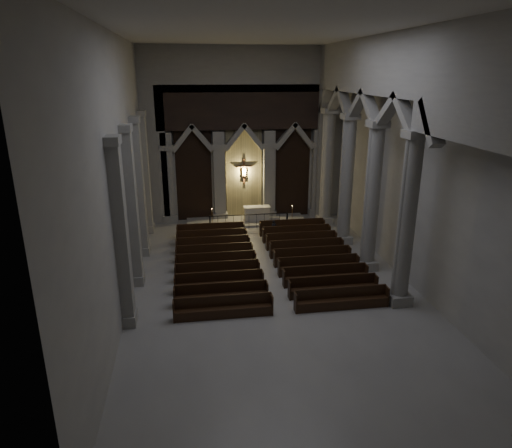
{
  "coord_description": "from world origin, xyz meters",
  "views": [
    {
      "loc": [
        -3.91,
        -20.44,
        10.31
      ],
      "look_at": [
        -0.42,
        3.0,
        2.38
      ],
      "focal_mm": 32.0,
      "sensor_mm": 36.0,
      "label": 1
    }
  ],
  "objects_px": {
    "altar_rail": "(249,219)",
    "worshipper": "(274,228)",
    "pews": "(265,262)",
    "candle_stand_left": "(212,222)",
    "altar": "(257,213)",
    "candle_stand_right": "(292,220)"
  },
  "relations": [
    {
      "from": "candle_stand_left",
      "to": "pews",
      "type": "xyz_separation_m",
      "value": [
        2.49,
        -7.31,
        -0.05
      ]
    },
    {
      "from": "candle_stand_left",
      "to": "pews",
      "type": "distance_m",
      "value": 7.72
    },
    {
      "from": "pews",
      "to": "worshipper",
      "type": "xyz_separation_m",
      "value": [
        1.43,
        4.89,
        0.23
      ]
    },
    {
      "from": "candle_stand_left",
      "to": "candle_stand_right",
      "type": "bearing_deg",
      "value": -3.42
    },
    {
      "from": "pews",
      "to": "worshipper",
      "type": "height_order",
      "value": "worshipper"
    },
    {
      "from": "altar",
      "to": "altar_rail",
      "type": "relative_size",
      "value": 0.35
    },
    {
      "from": "pews",
      "to": "candle_stand_left",
      "type": "bearing_deg",
      "value": 108.81
    },
    {
      "from": "candle_stand_left",
      "to": "worshipper",
      "type": "height_order",
      "value": "candle_stand_left"
    },
    {
      "from": "altar_rail",
      "to": "candle_stand_left",
      "type": "relative_size",
      "value": 4.01
    },
    {
      "from": "candle_stand_left",
      "to": "candle_stand_right",
      "type": "relative_size",
      "value": 0.95
    },
    {
      "from": "candle_stand_right",
      "to": "worshipper",
      "type": "xyz_separation_m",
      "value": [
        -1.7,
        -2.09,
        0.15
      ]
    },
    {
      "from": "altar_rail",
      "to": "candle_stand_left",
      "type": "bearing_deg",
      "value": 163.47
    },
    {
      "from": "altar_rail",
      "to": "worshipper",
      "type": "distance_m",
      "value": 2.21
    },
    {
      "from": "altar",
      "to": "candle_stand_left",
      "type": "distance_m",
      "value": 3.38
    },
    {
      "from": "altar",
      "to": "pews",
      "type": "xyz_separation_m",
      "value": [
        -0.78,
        -8.14,
        -0.32
      ]
    },
    {
      "from": "altar_rail",
      "to": "candle_stand_right",
      "type": "xyz_separation_m",
      "value": [
        3.13,
        0.4,
        -0.32
      ]
    },
    {
      "from": "altar_rail",
      "to": "pews",
      "type": "relative_size",
      "value": 0.51
    },
    {
      "from": "candle_stand_right",
      "to": "worshipper",
      "type": "relative_size",
      "value": 1.32
    },
    {
      "from": "altar_rail",
      "to": "worshipper",
      "type": "height_order",
      "value": "worshipper"
    },
    {
      "from": "candle_stand_right",
      "to": "pews",
      "type": "relative_size",
      "value": 0.13
    },
    {
      "from": "altar_rail",
      "to": "candle_stand_left",
      "type": "distance_m",
      "value": 2.62
    },
    {
      "from": "altar",
      "to": "altar_rail",
      "type": "xyz_separation_m",
      "value": [
        -0.78,
        -1.57,
        0.07
      ]
    }
  ]
}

